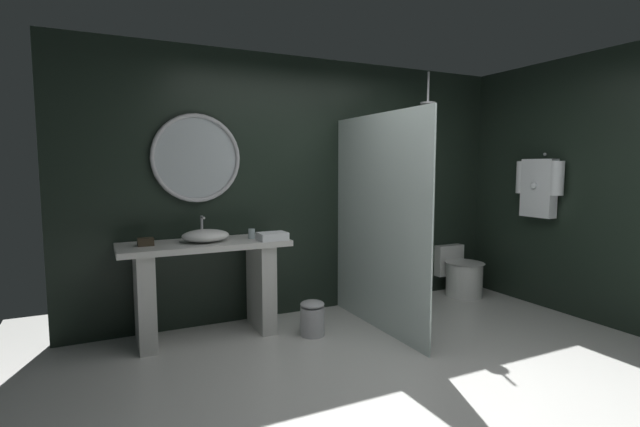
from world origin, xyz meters
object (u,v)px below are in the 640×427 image
tissue_box (146,242)px  toilet (460,274)px  round_wall_mirror (197,158)px  hanging_bathrobe (539,185)px  waste_bin (312,318)px  rain_shower_head (428,99)px  tumbler_cup (252,234)px  vessel_sink (206,236)px  folded_hand_towel (272,236)px

tissue_box → toilet: (3.47, 0.03, -0.64)m
round_wall_mirror → hanging_bathrobe: 3.50m
hanging_bathrobe → waste_bin: bearing=173.7°
hanging_bathrobe → rain_shower_head: bearing=148.7°
tumbler_cup → hanging_bathrobe: 3.04m
tumbler_cup → toilet: 2.64m
tumbler_cup → tissue_box: bearing=178.4°
toilet → hanging_bathrobe: bearing=-61.3°
tumbler_cup → rain_shower_head: rain_shower_head is taller
toilet → rain_shower_head: bearing=-171.3°
vessel_sink → tissue_box: (-0.49, 0.02, -0.02)m
tissue_box → rain_shower_head: bearing=-1.3°
hanging_bathrobe → folded_hand_towel: (-2.81, 0.48, -0.43)m
toilet → folded_hand_towel: folded_hand_towel is taller
rain_shower_head → round_wall_mirror: bearing=172.5°
toilet → waste_bin: bearing=-168.6°
round_wall_mirror → folded_hand_towel: size_ratio=3.20×
rain_shower_head → toilet: bearing=8.7°
folded_hand_towel → rain_shower_head: bearing=4.2°
folded_hand_towel → hanging_bathrobe: bearing=-9.6°
round_wall_mirror → toilet: 3.28m
tumbler_cup → folded_hand_towel: size_ratio=0.36×
rain_shower_head → folded_hand_towel: 2.25m
vessel_sink → waste_bin: bearing=-23.5°
tissue_box → toilet: 3.53m
tissue_box → vessel_sink: bearing=-2.9°
tumbler_cup → tissue_box: size_ratio=0.71×
tumbler_cup → toilet: (2.56, 0.06, -0.66)m
rain_shower_head → tumbler_cup: bearing=178.9°
folded_hand_towel → round_wall_mirror: bearing=141.8°
rain_shower_head → toilet: (0.62, 0.09, -1.98)m
vessel_sink → hanging_bathrobe: 3.45m
vessel_sink → toilet: 3.05m
rain_shower_head → waste_bin: 2.57m
waste_bin → tissue_box: bearing=163.6°
vessel_sink → tumbler_cup: 0.42m
toilet → folded_hand_towel: size_ratio=2.39×
toilet → vessel_sink: bearing=-178.9°
tumbler_cup → waste_bin: 0.94m
round_wall_mirror → toilet: round_wall_mirror is taller
tumbler_cup → hanging_bathrobe: size_ratio=0.13×
hanging_bathrobe → tissue_box: bearing=170.1°
rain_shower_head → waste_bin: size_ratio=1.05×
tissue_box → folded_hand_towel: size_ratio=0.50×
hanging_bathrobe → toilet: size_ratio=1.13×
rain_shower_head → toilet: 2.07m
hanging_bathrobe → folded_hand_towel: size_ratio=2.70×
tumbler_cup → tissue_box: 0.91m
vessel_sink → folded_hand_towel: (0.55, -0.17, -0.02)m
hanging_bathrobe → folded_hand_towel: hanging_bathrobe is taller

